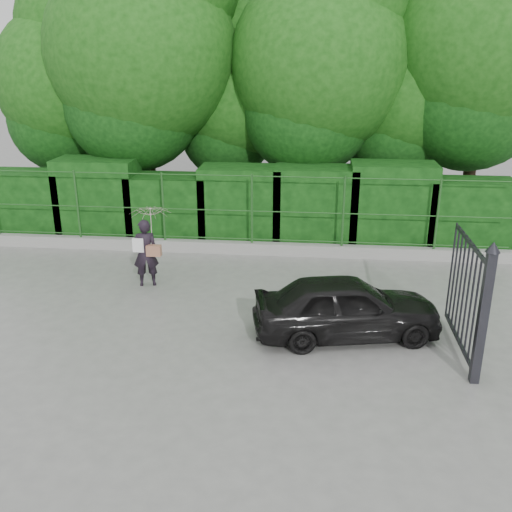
# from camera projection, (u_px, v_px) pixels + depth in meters

# --- Properties ---
(ground) EXTENTS (80.00, 80.00, 0.00)m
(ground) POSITION_uv_depth(u_px,v_px,m) (204.00, 333.00, 10.69)
(ground) COLOR gray
(kerb) EXTENTS (14.00, 0.25, 0.30)m
(kerb) POSITION_uv_depth(u_px,v_px,m) (237.00, 248.00, 14.85)
(kerb) COLOR #9E9E99
(kerb) RESTS_ON ground
(fence) EXTENTS (14.13, 0.06, 1.80)m
(fence) POSITION_uv_depth(u_px,v_px,m) (245.00, 209.00, 14.47)
(fence) COLOR #235620
(fence) RESTS_ON kerb
(hedge) EXTENTS (14.20, 1.20, 2.26)m
(hedge) POSITION_uv_depth(u_px,v_px,m) (244.00, 206.00, 15.48)
(hedge) COLOR black
(hedge) RESTS_ON ground
(trees) EXTENTS (17.10, 6.15, 8.08)m
(trees) POSITION_uv_depth(u_px,v_px,m) (290.00, 64.00, 16.25)
(trees) COLOR black
(trees) RESTS_ON ground
(gate) EXTENTS (0.22, 2.33, 2.36)m
(gate) POSITION_uv_depth(u_px,v_px,m) (475.00, 302.00, 9.16)
(gate) COLOR black
(gate) RESTS_ON ground
(woman) EXTENTS (0.92, 0.93, 1.82)m
(woman) POSITION_uv_depth(u_px,v_px,m) (149.00, 234.00, 12.50)
(woman) COLOR black
(woman) RESTS_ON ground
(car) EXTENTS (3.61, 2.02, 1.16)m
(car) POSITION_uv_depth(u_px,v_px,m) (347.00, 307.00, 10.41)
(car) COLOR black
(car) RESTS_ON ground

